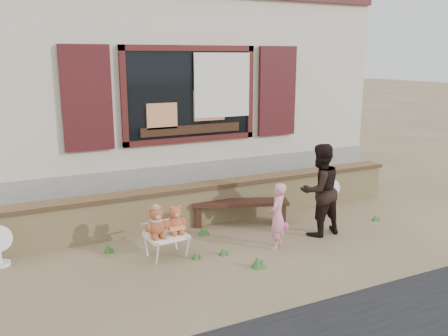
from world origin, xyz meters
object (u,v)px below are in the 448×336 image
child (277,216)px  adult (320,190)px  bench (240,207)px  folding_chair (166,236)px  teddy_bear_right (175,219)px  teddy_bear_left (156,221)px

child → adult: size_ratio=0.68×
bench → folding_chair: bearing=-134.2°
folding_chair → child: size_ratio=0.58×
bench → teddy_bear_right: 1.56m
child → adult: 0.92m
folding_chair → child: 1.60m
bench → child: (0.01, -1.11, 0.19)m
teddy_bear_left → adult: adult is taller
teddy_bear_left → teddy_bear_right: (0.28, 0.02, -0.02)m
teddy_bear_right → child: 1.46m
folding_chair → child: (1.53, -0.41, 0.19)m
teddy_bear_left → adult: size_ratio=0.30×
folding_chair → teddy_bear_left: 0.29m
teddy_bear_left → adult: 2.56m
folding_chair → adult: size_ratio=0.39×
teddy_bear_left → child: 1.72m
folding_chair → teddy_bear_right: teddy_bear_right is taller
folding_chair → teddy_bear_left: teddy_bear_left is taller
teddy_bear_left → teddy_bear_right: size_ratio=1.08×
teddy_bear_left → child: bearing=-18.3°
folding_chair → child: bearing=-19.8°
folding_chair → teddy_bear_left: (-0.14, -0.01, 0.25)m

